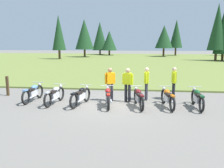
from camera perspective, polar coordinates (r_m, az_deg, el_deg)
ground_plane at (r=11.54m, az=-0.36°, el=-4.91°), size 140.00×140.00×0.00m
grass_moorland at (r=36.67m, az=4.66°, el=5.29°), size 80.00×44.00×0.10m
forest_treeline at (r=45.92m, az=9.63°, el=11.48°), size 33.03×20.69×8.51m
motorcycle_sky_blue at (r=12.82m, az=-17.90°, el=-1.90°), size 0.62×2.10×0.88m
motorcycle_silver at (r=12.00m, az=-13.21°, el=-2.46°), size 0.62×2.10×0.88m
motorcycle_black at (r=11.55m, az=-7.31°, el=-2.75°), size 0.69×2.08×0.88m
motorcycle_red at (r=11.26m, az=-0.94°, el=-2.99°), size 0.67×2.09×0.88m
motorcycle_maroon at (r=11.18m, az=6.24°, el=-3.15°), size 0.71×2.08×0.88m
motorcycle_orange at (r=11.35m, az=12.85°, el=-3.14°), size 0.68×2.09×0.88m
motorcycle_british_green at (r=11.62m, az=19.29°, el=-3.16°), size 0.62×2.10×0.88m
rider_checking_bike at (r=11.98m, az=3.68°, el=0.25°), size 0.54×0.29×1.67m
rider_with_back_turned at (r=12.17m, az=-0.46°, el=0.42°), size 0.50×0.36×1.67m
rider_in_hivis_vest at (r=12.85m, az=14.22°, el=0.62°), size 0.23×0.55×1.67m
rider_near_row_end at (r=12.46m, az=8.04°, el=0.55°), size 0.26×0.55×1.67m
trail_marker_post at (r=14.62m, az=-23.16°, el=-0.41°), size 0.12×0.12×1.08m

